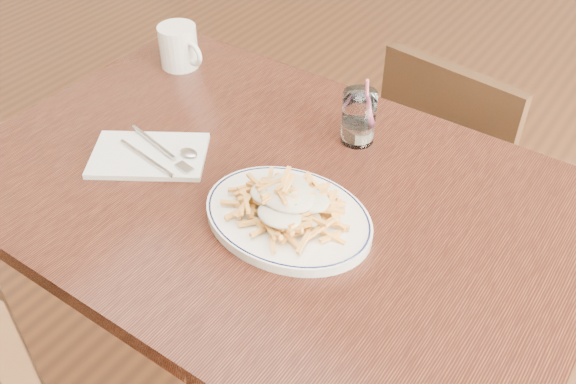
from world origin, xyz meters
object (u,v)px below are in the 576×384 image
Objects in this scene: table at (270,216)px; loaded_fries at (288,200)px; chair_far at (451,166)px; water_glass at (359,120)px; coffee_mug at (179,47)px; fries_plate at (288,217)px.

loaded_fries is at bearing -35.08° from table.
water_glass reaches higher than chair_far.
water_glass is at bearing -101.77° from chair_far.
coffee_mug reaches higher than chair_far.
chair_far is 0.79m from coffee_mug.
water_glass is 0.51m from coffee_mug.
coffee_mug is at bearing 177.62° from water_glass.
water_glass is at bearing 94.65° from fries_plate.
loaded_fries is at bearing 45.00° from fries_plate.
loaded_fries is 1.33× the size of water_glass.
loaded_fries reaches higher than chair_far.
table is at bearing -103.14° from chair_far.
loaded_fries is 0.62m from coffee_mug.
fries_plate is 0.29m from water_glass.
water_glass is at bearing 74.42° from table.
coffee_mug is (-0.51, 0.02, 0.00)m from water_glass.
loaded_fries reaches higher than fries_plate.
table is at bearing 144.92° from loaded_fries.
water_glass is (-0.09, -0.41, 0.35)m from chair_far.
loaded_fries is at bearing -85.35° from water_glass.
loaded_fries is 0.29m from water_glass.
coffee_mug is at bearing 150.03° from loaded_fries.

